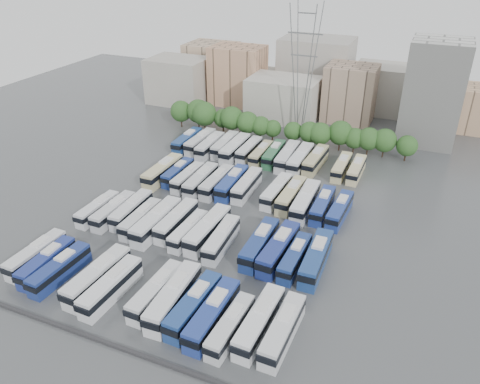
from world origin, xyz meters
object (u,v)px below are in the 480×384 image
at_px(bus_r3_s0, 187,141).
at_px(bus_r3_s12, 342,167).
at_px(bus_r1_s12, 295,257).
at_px(bus_r1_s4, 156,221).
at_px(bus_r0_s12, 259,321).
at_px(bus_r2_s13, 340,210).
at_px(bus_r1_s10, 260,244).
at_px(bus_r2_s5, 217,182).
at_px(bus_r1_s3, 141,219).
at_px(bus_r1_s5, 176,221).
at_px(bus_r0_s0, 36,254).
at_px(bus_r0_s9, 194,305).
at_px(bus_r1_s11, 279,248).
at_px(bus_r2_s12, 323,205).
at_px(bus_r3_s8, 287,156).
at_px(bus_r2_s9, 277,191).
at_px(bus_r1_s0, 98,209).
at_px(bus_r0_s2, 60,269).
at_px(bus_r3_s9, 300,159).
at_px(bus_r2_s2, 178,172).
at_px(bus_r3_s1, 200,142).
at_px(bus_r1_s7, 208,229).
at_px(bus_r2_s7, 247,185).
at_px(bus_r1_s2, 131,209).
at_px(bus_r2_s10, 291,195).
at_px(bus_r3_s10, 316,160).
at_px(bus_r0_s1, 47,262).
at_px(bus_r0_s13, 283,330).
at_px(electricity_pylon, 303,65).
at_px(bus_r2_s4, 201,180).
at_px(bus_r2_s3, 188,177).
at_px(bus_r2_s1, 163,171).
at_px(bus_r3_s13, 356,169).
at_px(bus_r2_s11, 305,201).
at_px(bus_r0_s8, 174,297).
at_px(bus_r0_s11, 230,326).
at_px(bus_r1_s1, 114,211).
at_px(bus_r2_s6, 232,183).
at_px(bus_r0_s10, 213,314).
at_px(bus_r0_s5, 111,287).
at_px(bus_r1_s8, 221,239).
at_px(bus_r3_s7, 274,154).

relative_size(bus_r3_s0, bus_r3_s12, 1.07).
bearing_deg(bus_r1_s12, bus_r1_s4, -179.23).
height_order(bus_r0_s12, bus_r2_s13, bus_r0_s12).
relative_size(bus_r1_s10, bus_r2_s5, 1.05).
relative_size(bus_r1_s3, bus_r1_s5, 0.93).
relative_size(bus_r0_s0, bus_r0_s9, 0.93).
height_order(bus_r1_s5, bus_r1_s11, bus_r1_s11).
xyz_separation_m(bus_r2_s12, bus_r3_s8, (-13.24, 18.84, 0.18)).
relative_size(bus_r2_s5, bus_r2_s9, 1.01).
relative_size(bus_r1_s0, bus_r2_s12, 0.92).
height_order(bus_r0_s2, bus_r3_s9, bus_r3_s9).
relative_size(bus_r2_s2, bus_r3_s1, 0.88).
bearing_deg(bus_r1_s11, bus_r0_s12, -77.06).
xyz_separation_m(bus_r1_s7, bus_r2_s7, (-0.08, 18.60, -0.18)).
relative_size(bus_r1_s0, bus_r3_s9, 0.82).
relative_size(bus_r1_s2, bus_r2_s10, 0.96).
bearing_deg(bus_r3_s10, bus_r1_s3, -118.92).
xyz_separation_m(bus_r0_s1, bus_r0_s13, (39.66, 0.69, 0.11)).
height_order(electricity_pylon, bus_r1_s0, electricity_pylon).
relative_size(bus_r1_s12, bus_r2_s4, 0.92).
bearing_deg(bus_r1_s3, bus_r0_s0, -121.53).
bearing_deg(bus_r1_s11, electricity_pylon, 106.09).
height_order(bus_r0_s0, bus_r2_s3, bus_r0_s0).
bearing_deg(bus_r2_s1, bus_r3_s13, 25.48).
height_order(bus_r2_s2, bus_r3_s0, bus_r3_s0).
relative_size(bus_r0_s9, bus_r2_s11, 0.95).
height_order(bus_r2_s13, bus_r3_s0, bus_r3_s0).
distance_m(electricity_pylon, bus_r3_s12, 30.75).
xyz_separation_m(electricity_pylon, bus_r3_s1, (-20.21, -19.81, -16.73)).
bearing_deg(bus_r3_s8, bus_r1_s2, -121.65).
bearing_deg(bus_r3_s1, bus_r0_s8, -64.86).
distance_m(bus_r1_s5, bus_r2_s1, 21.04).
relative_size(bus_r0_s9, bus_r1_s3, 1.10).
xyz_separation_m(bus_r0_s11, bus_r1_s1, (-32.72, 18.72, 0.06)).
distance_m(bus_r2_s9, bus_r2_s12, 10.27).
bearing_deg(bus_r2_s6, bus_r3_s10, 52.77).
height_order(bus_r0_s10, bus_r3_s10, bus_r0_s10).
distance_m(bus_r0_s0, bus_r1_s12, 42.57).
bearing_deg(bus_r1_s2, bus_r1_s5, -3.18).
bearing_deg(bus_r2_s9, bus_r0_s2, -119.10).
relative_size(bus_r1_s10, bus_r2_s9, 1.06).
height_order(bus_r0_s5, bus_r1_s8, bus_r0_s5).
relative_size(bus_r0_s11, bus_r1_s2, 0.95).
distance_m(bus_r1_s0, bus_r3_s7, 43.73).
xyz_separation_m(bus_r1_s1, bus_r2_s13, (39.72, 17.10, 0.02)).
distance_m(bus_r2_s7, bus_r3_s7, 17.33).
bearing_deg(bus_r3_s13, bus_r3_s10, 175.57).
bearing_deg(bus_r3_s12, bus_r2_s3, -147.86).
relative_size(bus_r2_s2, bus_r2_s7, 0.91).
distance_m(bus_r1_s7, bus_r2_s10, 20.50).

